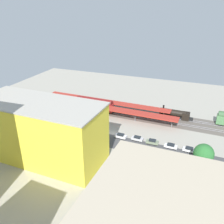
# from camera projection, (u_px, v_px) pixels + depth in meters

# --- Properties ---
(ground_plane) EXTENTS (161.48, 161.48, 0.00)m
(ground_plane) POSITION_uv_depth(u_px,v_px,m) (112.00, 134.00, 95.00)
(ground_plane) COLOR #9E998C
(ground_plane) RESTS_ON ground
(rail_bed) EXTENTS (101.25, 15.84, 0.01)m
(rail_bed) POSITION_uv_depth(u_px,v_px,m) (128.00, 113.00, 112.74)
(rail_bed) COLOR #5B544C
(rail_bed) RESTS_ON ground
(street_asphalt) EXTENTS (101.14, 11.80, 0.01)m
(street_asphalt) POSITION_uv_depth(u_px,v_px,m) (107.00, 140.00, 90.52)
(street_asphalt) COLOR #424244
(street_asphalt) RESTS_ON ground
(track_rails) EXTENTS (100.89, 9.40, 0.12)m
(track_rails) POSITION_uv_depth(u_px,v_px,m) (128.00, 113.00, 112.66)
(track_rails) COLOR #9E9EA8
(track_rails) RESTS_ON ground
(platform_canopy_near) EXTENTS (52.44, 6.12, 4.14)m
(platform_canopy_near) POSITION_uv_depth(u_px,v_px,m) (118.00, 110.00, 106.44)
(platform_canopy_near) COLOR #A82D23
(platform_canopy_near) RESTS_ON ground
(platform_canopy_far) EXTENTS (61.81, 5.99, 3.94)m
(platform_canopy_far) POSITION_uv_depth(u_px,v_px,m) (106.00, 101.00, 115.90)
(platform_canopy_far) COLOR #A82D23
(platform_canopy_far) RESTS_ON ground
(locomotive) EXTENTS (14.65, 3.28, 5.22)m
(locomotive) POSITION_uv_depth(u_px,v_px,m) (176.00, 114.00, 107.13)
(locomotive) COLOR black
(locomotive) RESTS_ON ground
(freight_coach_far) EXTENTS (18.74, 3.66, 6.07)m
(freight_coach_far) POSITION_uv_depth(u_px,v_px,m) (94.00, 104.00, 114.60)
(freight_coach_far) COLOR black
(freight_coach_far) RESTS_ON ground
(parked_car_0) EXTENTS (4.44, 2.09, 1.69)m
(parked_car_0) POSITION_uv_depth(u_px,v_px,m) (189.00, 150.00, 83.21)
(parked_car_0) COLOR black
(parked_car_0) RESTS_ON ground
(parked_car_1) EXTENTS (4.55, 2.03, 1.59)m
(parked_car_1) POSITION_uv_depth(u_px,v_px,m) (171.00, 146.00, 85.38)
(parked_car_1) COLOR black
(parked_car_1) RESTS_ON ground
(parked_car_2) EXTENTS (4.50, 1.97, 1.71)m
(parked_car_2) POSITION_uv_depth(u_px,v_px,m) (152.00, 142.00, 87.81)
(parked_car_2) COLOR black
(parked_car_2) RESTS_ON ground
(parked_car_3) EXTENTS (4.39, 1.96, 1.70)m
(parked_car_3) POSITION_uv_depth(u_px,v_px,m) (137.00, 139.00, 89.97)
(parked_car_3) COLOR black
(parked_car_3) RESTS_ON ground
(parked_car_4) EXTENTS (4.66, 2.03, 1.79)m
(parked_car_4) POSITION_uv_depth(u_px,v_px,m) (121.00, 136.00, 91.58)
(parked_car_4) COLOR black
(parked_car_4) RESTS_ON ground
(construction_building) EXTENTS (40.92, 18.04, 18.97)m
(construction_building) POSITION_uv_depth(u_px,v_px,m) (41.00, 131.00, 77.28)
(construction_building) COLOR yellow
(construction_building) RESTS_ON ground
(construction_roof_slab) EXTENTS (41.54, 18.66, 0.40)m
(construction_roof_slab) POSITION_uv_depth(u_px,v_px,m) (37.00, 103.00, 73.29)
(construction_roof_slab) COLOR #ADA89E
(construction_roof_slab) RESTS_ON construction_building
(box_truck_0) EXTENTS (9.58, 3.47, 3.18)m
(box_truck_0) POSITION_uv_depth(u_px,v_px,m) (33.00, 128.00, 96.20)
(box_truck_0) COLOR black
(box_truck_0) RESTS_ON ground
(street_tree_0) EXTENTS (4.26, 4.26, 7.19)m
(street_tree_0) POSITION_uv_depth(u_px,v_px,m) (90.00, 133.00, 84.94)
(street_tree_0) COLOR brown
(street_tree_0) RESTS_ON ground
(street_tree_1) EXTENTS (4.55, 4.55, 6.87)m
(street_tree_1) POSITION_uv_depth(u_px,v_px,m) (73.00, 131.00, 87.45)
(street_tree_1) COLOR brown
(street_tree_1) RESTS_ON ground
(street_tree_2) EXTENTS (6.09, 6.09, 8.59)m
(street_tree_2) POSITION_uv_depth(u_px,v_px,m) (204.00, 154.00, 72.59)
(street_tree_2) COLOR brown
(street_tree_2) RESTS_ON ground
(traffic_light) EXTENTS (0.50, 0.36, 6.65)m
(traffic_light) POSITION_uv_depth(u_px,v_px,m) (56.00, 127.00, 90.90)
(traffic_light) COLOR #333333
(traffic_light) RESTS_ON ground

